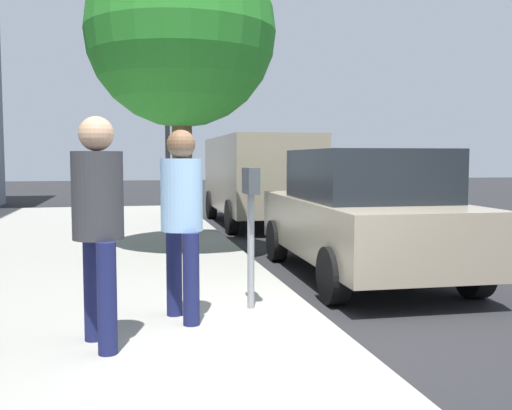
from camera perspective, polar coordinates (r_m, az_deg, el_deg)
The scene contains 8 objects.
ground_plane at distance 5.29m, azimuth 8.48°, elevation -13.64°, with size 80.00×80.00×0.00m, color #232326.
parking_meter at distance 5.76m, azimuth -0.50°, elevation -0.24°, with size 0.36×0.12×1.41m.
pedestrian_at_meter at distance 5.37m, azimuth -7.30°, elevation -0.39°, with size 0.51×0.38×1.76m.
pedestrian_bystander at distance 4.72m, azimuth -15.26°, elevation -0.58°, with size 0.53×0.40×1.83m.
parked_sedan_near at distance 8.15m, azimuth 10.41°, elevation -0.80°, with size 4.45×2.06×1.77m.
parked_van_far at distance 14.45m, azimuth 0.19°, elevation 3.03°, with size 5.22×2.16×2.18m.
street_tree at distance 9.59m, azimuth -7.38°, elevation 16.38°, with size 2.99×2.99×4.98m.
traffic_signal at distance 14.89m, azimuth -8.30°, elevation 8.11°, with size 0.24×0.44×3.60m.
Camera 1 is at (-4.69, 1.81, 1.65)m, focal length 40.75 mm.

